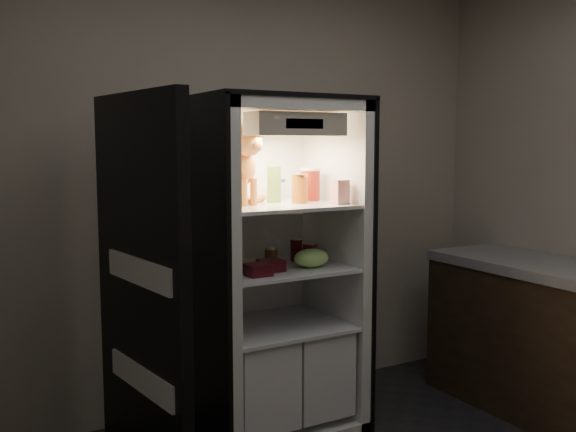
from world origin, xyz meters
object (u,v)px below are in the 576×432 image
at_px(salsa_jar, 300,189).
at_px(soda_can_a, 296,250).
at_px(mayo_tub, 278,190).
at_px(pepper_jar, 310,184).
at_px(parmesan_shaker, 274,184).
at_px(soda_can_b, 312,253).
at_px(grape_bag, 311,258).
at_px(berry_box_right, 271,265).
at_px(soda_can_c, 308,253).
at_px(condiment_jar, 271,256).
at_px(refrigerator, 271,290).
at_px(berry_box_left, 258,270).
at_px(cream_carton, 340,192).
at_px(tabby_cat, 233,174).

distance_m(salsa_jar, soda_can_a, 0.39).
height_order(mayo_tub, salsa_jar, salsa_jar).
bearing_deg(mayo_tub, pepper_jar, -36.72).
bearing_deg(parmesan_shaker, soda_can_b, -27.19).
distance_m(grape_bag, berry_box_right, 0.25).
bearing_deg(grape_bag, pepper_jar, 59.90).
relative_size(soda_can_c, condiment_jar, 1.19).
height_order(salsa_jar, condiment_jar, salsa_jar).
xyz_separation_m(salsa_jar, condiment_jar, (-0.13, 0.10, -0.38)).
xyz_separation_m(mayo_tub, soda_can_a, (0.07, -0.10, -0.35)).
bearing_deg(soda_can_c, salsa_jar, -162.38).
bearing_deg(grape_bag, refrigerator, 129.97).
bearing_deg(soda_can_a, salsa_jar, -112.69).
bearing_deg(berry_box_right, pepper_jar, 25.95).
distance_m(mayo_tub, grape_bag, 0.47).
bearing_deg(soda_can_c, berry_box_left, -157.98).
bearing_deg(grape_bag, berry_box_right, 176.25).
height_order(mayo_tub, soda_can_a, mayo_tub).
distance_m(parmesan_shaker, cream_carton, 0.38).
height_order(refrigerator, salsa_jar, refrigerator).
height_order(tabby_cat, berry_box_right, tabby_cat).
bearing_deg(condiment_jar, parmesan_shaker, 24.79).
bearing_deg(cream_carton, pepper_jar, 95.94).
xyz_separation_m(grape_bag, berry_box_left, (-0.36, -0.06, -0.02)).
relative_size(cream_carton, condiment_jar, 1.36).
bearing_deg(berry_box_right, mayo_tub, 54.98).
height_order(parmesan_shaker, mayo_tub, parmesan_shaker).
distance_m(parmesan_shaker, soda_can_b, 0.45).
xyz_separation_m(cream_carton, soda_can_b, (-0.07, 0.17, -0.36)).
xyz_separation_m(soda_can_a, berry_box_left, (-0.39, -0.26, -0.03)).
bearing_deg(tabby_cat, refrigerator, -24.61).
bearing_deg(soda_can_b, tabby_cat, 165.43).
height_order(mayo_tub, pepper_jar, pepper_jar).
distance_m(cream_carton, berry_box_left, 0.63).
relative_size(parmesan_shaker, soda_can_c, 1.76).
relative_size(cream_carton, soda_can_b, 1.16).
relative_size(salsa_jar, condiment_jar, 1.63).
bearing_deg(parmesan_shaker, pepper_jar, -1.75).
distance_m(parmesan_shaker, salsa_jar, 0.15).
bearing_deg(mayo_tub, berry_box_left, -131.56).
bearing_deg(tabby_cat, parmesan_shaker, -21.10).
height_order(soda_can_b, berry_box_right, soda_can_b).
height_order(soda_can_c, berry_box_left, soda_can_c).
relative_size(salsa_jar, berry_box_left, 1.30).
relative_size(soda_can_a, berry_box_right, 1.06).
height_order(parmesan_shaker, condiment_jar, parmesan_shaker).
xyz_separation_m(mayo_tub, soda_can_c, (0.09, -0.19, -0.35)).
relative_size(soda_can_a, soda_can_c, 1.12).
height_order(condiment_jar, berry_box_right, condiment_jar).
relative_size(refrigerator, pepper_jar, 9.93).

